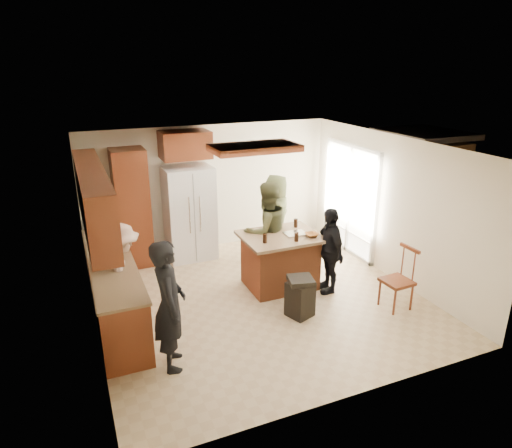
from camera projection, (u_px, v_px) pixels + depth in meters
name	position (u px, v px, depth m)	size (l,w,h in m)	color
room_shell	(410.00, 193.00, 10.15)	(8.00, 5.20, 5.00)	tan
person_front_left	(169.00, 305.00, 5.55)	(0.62, 0.45, 1.70)	black
person_behind_left	(267.00, 231.00, 7.87)	(0.85, 0.53, 1.76)	#414327
person_behind_right	(276.00, 217.00, 8.76)	(0.81, 0.53, 1.65)	#3C4226
person_side_right	(329.00, 250.00, 7.47)	(0.85, 0.44, 1.46)	black
person_counter	(123.00, 274.00, 6.58)	(0.98, 0.45, 1.52)	tan
left_cabinetry	(107.00, 258.00, 6.62)	(0.64, 3.00, 2.30)	maroon
back_wall_units	(146.00, 192.00, 8.37)	(1.80, 0.60, 2.45)	maroon
refrigerator	(190.00, 213.00, 8.75)	(0.90, 0.76, 1.80)	white
kitchen_island	(280.00, 260.00, 7.71)	(1.28, 1.03, 0.93)	brown
island_items	(296.00, 233.00, 7.53)	(0.97, 0.66, 0.15)	silver
trash_bin	(300.00, 297.00, 6.84)	(0.44, 0.44, 0.63)	black
spindle_chair	(398.00, 281.00, 7.03)	(0.44, 0.44, 0.99)	maroon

